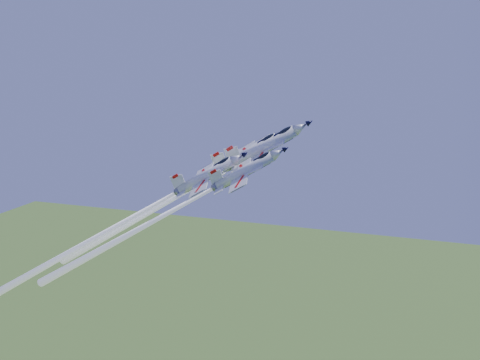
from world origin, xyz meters
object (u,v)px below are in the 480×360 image
(jet_left, at_px, (177,194))
(jet_slot, at_px, (109,230))
(jet_lead, at_px, (181,194))
(jet_right, at_px, (158,219))

(jet_left, bearing_deg, jet_slot, -67.12)
(jet_lead, bearing_deg, jet_right, -20.12)
(jet_slot, bearing_deg, jet_right, 61.21)
(jet_lead, relative_size, jet_slot, 0.91)
(jet_right, distance_m, jet_slot, 13.76)
(jet_lead, distance_m, jet_slot, 15.95)
(jet_lead, distance_m, jet_left, 4.50)
(jet_lead, bearing_deg, jet_slot, -85.13)
(jet_right, bearing_deg, jet_slot, -118.79)
(jet_lead, height_order, jet_right, jet_lead)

